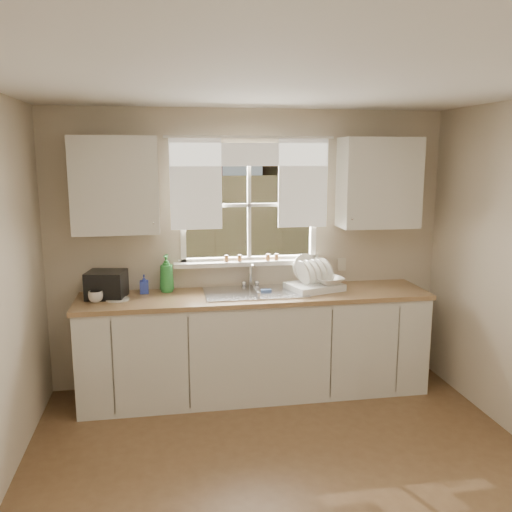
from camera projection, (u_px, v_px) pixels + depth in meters
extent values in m
plane|color=brown|center=(302.00, 511.00, 3.24)|extent=(4.00, 4.00, 0.00)
cube|color=beige|center=(250.00, 320.00, 5.07)|extent=(3.60, 0.02, 1.15)
cube|color=beige|center=(249.00, 128.00, 4.75)|extent=(3.60, 0.02, 0.35)
cube|color=beige|center=(112.00, 207.00, 4.67)|extent=(1.20, 0.02, 1.00)
cube|color=beige|center=(376.00, 203.00, 5.07)|extent=(1.20, 0.02, 1.00)
cube|color=silver|center=(310.00, 75.00, 2.78)|extent=(3.60, 4.00, 0.02)
cube|color=white|center=(249.00, 259.00, 4.98)|extent=(1.30, 0.06, 0.05)
cube|color=white|center=(249.00, 149.00, 4.80)|extent=(1.30, 0.06, 0.05)
cube|color=white|center=(182.00, 206.00, 4.79)|extent=(0.05, 0.06, 1.05)
cube|color=white|center=(313.00, 204.00, 4.99)|extent=(0.05, 0.06, 1.05)
cube|color=white|center=(249.00, 205.00, 4.89)|extent=(0.03, 0.04, 1.00)
cube|color=white|center=(249.00, 205.00, 4.89)|extent=(1.20, 0.04, 0.03)
cube|color=white|center=(250.00, 263.00, 4.93)|extent=(1.38, 0.14, 0.04)
cylinder|color=white|center=(250.00, 137.00, 4.70)|extent=(1.50, 0.02, 0.02)
cube|color=white|center=(196.00, 184.00, 4.71)|extent=(0.45, 0.02, 0.80)
cube|color=white|center=(303.00, 183.00, 4.87)|extent=(0.45, 0.02, 0.80)
cube|color=white|center=(250.00, 155.00, 4.74)|extent=(1.40, 0.02, 0.20)
cube|color=silver|center=(255.00, 346.00, 4.79)|extent=(3.00, 0.62, 0.87)
cube|color=#96734B|center=(255.00, 296.00, 4.70)|extent=(3.04, 0.65, 0.04)
cube|color=silver|center=(116.00, 185.00, 4.48)|extent=(0.70, 0.33, 0.80)
cube|color=silver|center=(379.00, 183.00, 4.86)|extent=(0.70, 0.33, 0.80)
cube|color=beige|center=(342.00, 264.00, 5.11)|extent=(0.08, 0.01, 0.12)
cylinder|color=brown|center=(240.00, 258.00, 4.88)|extent=(0.04, 0.04, 0.06)
cylinder|color=brown|center=(268.00, 257.00, 4.93)|extent=(0.04, 0.04, 0.06)
cylinder|color=brown|center=(277.00, 257.00, 4.94)|extent=(0.04, 0.04, 0.06)
cylinder|color=brown|center=(226.00, 259.00, 4.86)|extent=(0.04, 0.04, 0.06)
cube|color=#335421|center=(207.00, 271.00, 10.02)|extent=(20.00, 10.00, 0.02)
cube|color=#9D8257|center=(217.00, 238.00, 7.92)|extent=(8.00, 0.10, 1.80)
cube|color=#5B1321|center=(142.00, 204.00, 11.07)|extent=(3.00, 3.00, 2.20)
cube|color=black|center=(139.00, 142.00, 10.84)|extent=(3.20, 3.20, 0.30)
cylinder|color=#423021|center=(271.00, 180.00, 10.93)|extent=(0.36, 0.36, 3.20)
sphere|color=#214716|center=(272.00, 55.00, 10.48)|extent=(4.00, 4.00, 4.00)
sphere|color=#214716|center=(208.00, 41.00, 11.66)|extent=(3.20, 3.20, 3.20)
cube|color=#B7B7BC|center=(255.00, 302.00, 4.74)|extent=(0.84, 0.46, 0.18)
cube|color=#B7B7BC|center=(255.00, 292.00, 4.73)|extent=(0.88, 0.50, 0.01)
cube|color=#B7B7BC|center=(255.00, 295.00, 4.73)|extent=(0.02, 0.41, 0.14)
cylinder|color=silver|center=(250.00, 275.00, 4.95)|extent=(0.03, 0.03, 0.22)
cylinder|color=silver|center=(252.00, 264.00, 4.85)|extent=(0.02, 0.18, 0.02)
sphere|color=silver|center=(244.00, 283.00, 4.95)|extent=(0.05, 0.05, 0.05)
sphere|color=silver|center=(257.00, 283.00, 4.97)|extent=(0.05, 0.05, 0.05)
cube|color=white|center=(314.00, 287.00, 4.83)|extent=(0.54, 0.46, 0.06)
cylinder|color=white|center=(306.00, 268.00, 4.91)|extent=(0.27, 0.15, 0.25)
cylinder|color=white|center=(303.00, 273.00, 4.75)|extent=(0.13, 0.23, 0.22)
cylinder|color=white|center=(309.00, 272.00, 4.78)|extent=(0.13, 0.23, 0.22)
cylinder|color=white|center=(315.00, 271.00, 4.80)|extent=(0.13, 0.23, 0.22)
cylinder|color=white|center=(320.00, 271.00, 4.83)|extent=(0.13, 0.23, 0.22)
cylinder|color=white|center=(326.00, 270.00, 4.86)|extent=(0.13, 0.23, 0.22)
imported|color=white|center=(329.00, 281.00, 4.80)|extent=(0.29, 0.29, 0.06)
imported|color=green|center=(167.00, 273.00, 4.74)|extent=(0.16, 0.16, 0.33)
imported|color=#3044B6|center=(144.00, 284.00, 4.70)|extent=(0.07, 0.08, 0.17)
imported|color=beige|center=(118.00, 283.00, 4.68)|extent=(0.16, 0.16, 0.19)
cylinder|color=beige|center=(117.00, 299.00, 4.50)|extent=(0.20, 0.20, 0.01)
imported|color=silver|center=(96.00, 297.00, 4.42)|extent=(0.16, 0.16, 0.09)
cube|color=black|center=(107.00, 284.00, 4.56)|extent=(0.35, 0.32, 0.23)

